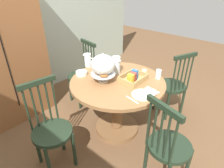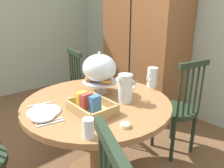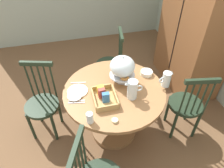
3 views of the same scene
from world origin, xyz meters
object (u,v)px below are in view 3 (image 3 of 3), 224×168
object	(u,v)px
windsor_chair_by_cabinet	(111,65)
china_plate_small	(75,96)
milk_pitcher	(166,80)
cereal_bowl	(146,73)
dining_table	(114,105)
butter_dish	(115,120)
drinking_glass	(90,118)
wooden_armoire	(197,25)
orange_juice_pitcher	(132,90)
pastry_stand_with_dome	(122,67)
cereal_basket	(104,97)
china_plate_large	(78,91)
windsor_chair_near_window	(186,106)
windsor_chair_facing_door	(42,104)

from	to	relation	value
windsor_chair_by_cabinet	china_plate_small	xyz separation A→B (m)	(0.84, -0.59, 0.30)
milk_pitcher	cereal_bowl	distance (m)	0.27
dining_table	butter_dish	distance (m)	0.49
windsor_chair_by_cabinet	milk_pitcher	size ratio (longest dim) A/B	5.59
china_plate_small	drinking_glass	bearing A→B (deg)	16.13
wooden_armoire	orange_juice_pitcher	distance (m)	1.52
pastry_stand_with_dome	china_plate_small	size ratio (longest dim) A/B	2.29
cereal_bowl	orange_juice_pitcher	bearing A→B (deg)	-41.60
pastry_stand_with_dome	cereal_basket	size ratio (longest dim) A/B	1.09
cereal_basket	china_plate_large	distance (m)	0.31
windsor_chair_near_window	drinking_glass	size ratio (longest dim) A/B	8.86
butter_dish	drinking_glass	bearing A→B (deg)	-103.05
wooden_armoire	china_plate_small	xyz separation A→B (m)	(0.75, -1.79, -0.23)
pastry_stand_with_dome	cereal_basket	bearing A→B (deg)	-48.37
wooden_armoire	windsor_chair_by_cabinet	distance (m)	1.31
dining_table	cereal_basket	xyz separation A→B (m)	(0.11, -0.14, 0.27)
windsor_chair_by_cabinet	cereal_basket	world-z (taller)	windsor_chair_by_cabinet
dining_table	butter_dish	size ratio (longest dim) A/B	18.44
wooden_armoire	cereal_bowl	distance (m)	1.12
windsor_chair_near_window	orange_juice_pitcher	world-z (taller)	windsor_chair_near_window
orange_juice_pitcher	cereal_bowl	world-z (taller)	orange_juice_pitcher
butter_dish	dining_table	bearing A→B (deg)	166.15
pastry_stand_with_dome	milk_pitcher	size ratio (longest dim) A/B	1.97
windsor_chair_by_cabinet	drinking_glass	world-z (taller)	windsor_chair_by_cabinet
cereal_bowl	butter_dish	world-z (taller)	cereal_bowl
pastry_stand_with_dome	cereal_basket	world-z (taller)	pastry_stand_with_dome
pastry_stand_with_dome	cereal_bowl	size ratio (longest dim) A/B	2.46
china_plate_small	butter_dish	size ratio (longest dim) A/B	2.50
china_plate_small	cereal_bowl	bearing A→B (deg)	101.63
windsor_chair_facing_door	milk_pitcher	bearing A→B (deg)	76.66
windsor_chair_facing_door	pastry_stand_with_dome	bearing A→B (deg)	81.06
orange_juice_pitcher	drinking_glass	xyz separation A→B (m)	(0.21, -0.47, -0.04)
orange_juice_pitcher	butter_dish	world-z (taller)	orange_juice_pitcher
dining_table	cereal_bowl	world-z (taller)	cereal_bowl
butter_dish	cereal_basket	bearing A→B (deg)	-173.29
dining_table	cereal_bowl	bearing A→B (deg)	111.44
dining_table	orange_juice_pitcher	size ratio (longest dim) A/B	5.20
dining_table	windsor_chair_near_window	world-z (taller)	windsor_chair_near_window
butter_dish	windsor_chair_facing_door	bearing A→B (deg)	-133.60
pastry_stand_with_dome	windsor_chair_by_cabinet	bearing A→B (deg)	176.02
cereal_basket	pastry_stand_with_dome	bearing A→B (deg)	131.63
china_plate_large	cereal_bowl	bearing A→B (deg)	96.69
windsor_chair_by_cabinet	windsor_chair_facing_door	xyz separation A→B (m)	(0.57, -0.98, 0.00)
butter_dish	china_plate_large	bearing A→B (deg)	-149.71
orange_juice_pitcher	pastry_stand_with_dome	bearing A→B (deg)	-173.31
milk_pitcher	butter_dish	distance (m)	0.75
orange_juice_pitcher	china_plate_small	xyz separation A→B (m)	(-0.14, -0.58, -0.08)
orange_juice_pitcher	milk_pitcher	size ratio (longest dim) A/B	1.22
drinking_glass	milk_pitcher	bearing A→B (deg)	108.62
dining_table	milk_pitcher	world-z (taller)	milk_pitcher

